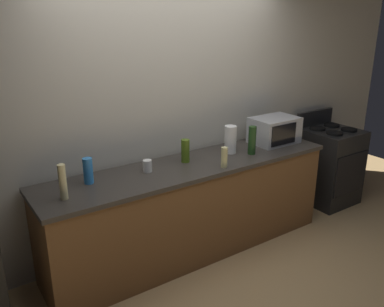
{
  "coord_description": "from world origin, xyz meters",
  "views": [
    {
      "loc": [
        -1.93,
        -2.43,
        2.19
      ],
      "look_at": [
        0.0,
        0.4,
        1.0
      ],
      "focal_mm": 37.84,
      "sensor_mm": 36.0,
      "label": 1
    }
  ],
  "objects_px": {
    "paper_towel_roll": "(230,139)",
    "bottle_spray_cleaner": "(88,171)",
    "microwave": "(274,130)",
    "mug_white": "(147,166)",
    "bottle_olive_oil": "(185,151)",
    "bottle_wine": "(252,140)",
    "stove_range": "(329,165)",
    "bottle_vinegar": "(224,157)",
    "bottle_hand_soap": "(63,182)"
  },
  "relations": [
    {
      "from": "bottle_olive_oil",
      "to": "bottle_spray_cleaner",
      "type": "bearing_deg",
      "value": 178.39
    },
    {
      "from": "paper_towel_roll",
      "to": "mug_white",
      "type": "relative_size",
      "value": 2.59
    },
    {
      "from": "paper_towel_roll",
      "to": "bottle_olive_oil",
      "type": "relative_size",
      "value": 1.27
    },
    {
      "from": "paper_towel_roll",
      "to": "bottle_hand_soap",
      "type": "distance_m",
      "value": 1.68
    },
    {
      "from": "stove_range",
      "to": "bottle_spray_cleaner",
      "type": "relative_size",
      "value": 5.11
    },
    {
      "from": "microwave",
      "to": "mug_white",
      "type": "distance_m",
      "value": 1.5
    },
    {
      "from": "bottle_wine",
      "to": "bottle_olive_oil",
      "type": "distance_m",
      "value": 0.68
    },
    {
      "from": "microwave",
      "to": "bottle_spray_cleaner",
      "type": "height_order",
      "value": "microwave"
    },
    {
      "from": "mug_white",
      "to": "bottle_vinegar",
      "type": "bearing_deg",
      "value": -24.83
    },
    {
      "from": "bottle_spray_cleaner",
      "to": "bottle_olive_oil",
      "type": "bearing_deg",
      "value": -1.61
    },
    {
      "from": "bottle_olive_oil",
      "to": "mug_white",
      "type": "distance_m",
      "value": 0.41
    },
    {
      "from": "paper_towel_roll",
      "to": "bottle_wine",
      "type": "distance_m",
      "value": 0.21
    },
    {
      "from": "bottle_vinegar",
      "to": "bottle_spray_cleaner",
      "type": "bearing_deg",
      "value": 163.66
    },
    {
      "from": "paper_towel_roll",
      "to": "bottle_wine",
      "type": "xyz_separation_m",
      "value": [
        0.15,
        -0.15,
        0.0
      ]
    },
    {
      "from": "microwave",
      "to": "mug_white",
      "type": "bearing_deg",
      "value": 179.47
    },
    {
      "from": "bottle_spray_cleaner",
      "to": "mug_white",
      "type": "xyz_separation_m",
      "value": [
        0.51,
        -0.04,
        -0.05
      ]
    },
    {
      "from": "bottle_vinegar",
      "to": "bottle_wine",
      "type": "bearing_deg",
      "value": 16.13
    },
    {
      "from": "microwave",
      "to": "bottle_spray_cleaner",
      "type": "distance_m",
      "value": 2.01
    },
    {
      "from": "bottle_wine",
      "to": "bottle_olive_oil",
      "type": "relative_size",
      "value": 1.3
    },
    {
      "from": "bottle_vinegar",
      "to": "mug_white",
      "type": "distance_m",
      "value": 0.68
    },
    {
      "from": "microwave",
      "to": "bottle_olive_oil",
      "type": "distance_m",
      "value": 1.1
    },
    {
      "from": "bottle_hand_soap",
      "to": "mug_white",
      "type": "distance_m",
      "value": 0.78
    },
    {
      "from": "stove_range",
      "to": "bottle_olive_oil",
      "type": "relative_size",
      "value": 5.08
    },
    {
      "from": "bottle_hand_soap",
      "to": "mug_white",
      "type": "xyz_separation_m",
      "value": [
        0.76,
        0.14,
        -0.08
      ]
    },
    {
      "from": "stove_range",
      "to": "bottle_vinegar",
      "type": "relative_size",
      "value": 5.89
    },
    {
      "from": "paper_towel_roll",
      "to": "bottle_wine",
      "type": "relative_size",
      "value": 0.98
    },
    {
      "from": "bottle_hand_soap",
      "to": "bottle_spray_cleaner",
      "type": "bearing_deg",
      "value": 35.59
    },
    {
      "from": "mug_white",
      "to": "bottle_hand_soap",
      "type": "bearing_deg",
      "value": -169.66
    },
    {
      "from": "stove_range",
      "to": "bottle_vinegar",
      "type": "xyz_separation_m",
      "value": [
        -1.81,
        -0.22,
        0.53
      ]
    },
    {
      "from": "stove_range",
      "to": "mug_white",
      "type": "xyz_separation_m",
      "value": [
        -2.42,
        0.06,
        0.49
      ]
    },
    {
      "from": "bottle_vinegar",
      "to": "bottle_olive_oil",
      "type": "height_order",
      "value": "bottle_olive_oil"
    },
    {
      "from": "bottle_spray_cleaner",
      "to": "mug_white",
      "type": "distance_m",
      "value": 0.51
    },
    {
      "from": "microwave",
      "to": "paper_towel_roll",
      "type": "height_order",
      "value": "same"
    },
    {
      "from": "bottle_vinegar",
      "to": "bottle_spray_cleaner",
      "type": "xyz_separation_m",
      "value": [
        -1.12,
        0.33,
        0.01
      ]
    },
    {
      "from": "microwave",
      "to": "bottle_olive_oil",
      "type": "relative_size",
      "value": 2.26
    },
    {
      "from": "paper_towel_roll",
      "to": "bottle_wine",
      "type": "height_order",
      "value": "bottle_wine"
    },
    {
      "from": "bottle_wine",
      "to": "bottle_vinegar",
      "type": "relative_size",
      "value": 1.51
    },
    {
      "from": "bottle_olive_oil",
      "to": "bottle_hand_soap",
      "type": "relative_size",
      "value": 0.79
    },
    {
      "from": "mug_white",
      "to": "paper_towel_roll",
      "type": "bearing_deg",
      "value": -0.73
    },
    {
      "from": "bottle_wine",
      "to": "mug_white",
      "type": "bearing_deg",
      "value": 171.57
    },
    {
      "from": "bottle_wine",
      "to": "mug_white",
      "type": "xyz_separation_m",
      "value": [
        -1.06,
        0.16,
        -0.09
      ]
    },
    {
      "from": "bottle_vinegar",
      "to": "bottle_hand_soap",
      "type": "xyz_separation_m",
      "value": [
        -1.38,
        0.15,
        0.04
      ]
    },
    {
      "from": "bottle_olive_oil",
      "to": "mug_white",
      "type": "relative_size",
      "value": 2.04
    },
    {
      "from": "paper_towel_roll",
      "to": "bottle_olive_oil",
      "type": "height_order",
      "value": "paper_towel_roll"
    },
    {
      "from": "microwave",
      "to": "bottle_vinegar",
      "type": "height_order",
      "value": "microwave"
    },
    {
      "from": "bottle_hand_soap",
      "to": "bottle_wine",
      "type": "bearing_deg",
      "value": -0.54
    },
    {
      "from": "paper_towel_roll",
      "to": "bottle_hand_soap",
      "type": "height_order",
      "value": "same"
    },
    {
      "from": "stove_range",
      "to": "bottle_olive_oil",
      "type": "height_order",
      "value": "bottle_olive_oil"
    },
    {
      "from": "paper_towel_roll",
      "to": "bottle_spray_cleaner",
      "type": "xyz_separation_m",
      "value": [
        -1.41,
        0.06,
        -0.03
      ]
    },
    {
      "from": "microwave",
      "to": "paper_towel_roll",
      "type": "distance_m",
      "value": 0.59
    }
  ]
}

